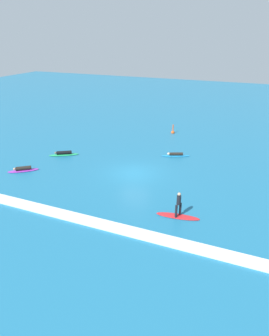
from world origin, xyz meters
The scene contains 7 objects.
ground_plane centered at (0.00, 0.00, 0.00)m, with size 120.00×120.00×0.00m, color #1E6B93.
surfer_on_green_board centered at (-8.28, 1.22, 0.16)m, with size 2.86×2.17×0.46m.
surfer_on_red_board centered at (5.46, -5.35, 0.45)m, with size 3.00×1.06×1.83m.
surfer_on_blue_board centered at (2.15, 5.40, 0.14)m, with size 2.84×1.69×0.39m.
surfer_on_purple_board centered at (-9.33, -3.48, 0.16)m, with size 2.52×2.24×0.44m.
marker_buoy centered at (-0.35, 12.76, 0.20)m, with size 0.43×0.43×1.20m.
wave_crest centered at (0.00, -8.27, 0.09)m, with size 25.17×0.90×0.18m, color silver.
Camera 1 is at (9.84, -22.94, 11.37)m, focal length 33.33 mm.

